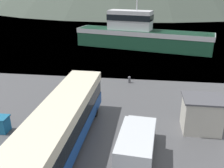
# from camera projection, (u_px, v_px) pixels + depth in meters

# --- Properties ---
(water_surface) EXTENTS (240.00, 240.00, 0.00)m
(water_surface) POSITION_uv_depth(u_px,v_px,m) (137.00, 4.00, 139.73)
(water_surface) COLOR slate
(water_surface) RESTS_ON ground
(tour_bus) EXTENTS (2.79, 12.67, 3.28)m
(tour_bus) POSITION_uv_depth(u_px,v_px,m) (63.00, 123.00, 16.07)
(tour_bus) COLOR #194799
(tour_bus) RESTS_ON ground
(delivery_van) EXTENTS (2.44, 5.79, 2.25)m
(delivery_van) POSITION_uv_depth(u_px,v_px,m) (137.00, 144.00, 15.00)
(delivery_van) COLOR silver
(delivery_van) RESTS_ON ground
(fishing_boat) EXTENTS (23.14, 9.32, 11.62)m
(fishing_boat) POSITION_uv_depth(u_px,v_px,m) (140.00, 34.00, 42.08)
(fishing_boat) COLOR #1E5138
(fishing_boat) RESTS_ON water_surface
(dock_kiosk) EXTENTS (2.92, 2.41, 2.62)m
(dock_kiosk) POSITION_uv_depth(u_px,v_px,m) (202.00, 114.00, 18.24)
(dock_kiosk) COLOR beige
(dock_kiosk) RESTS_ON ground
(mooring_bollard) EXTENTS (0.31, 0.31, 0.76)m
(mooring_bollard) POSITION_uv_depth(u_px,v_px,m) (129.00, 79.00, 27.59)
(mooring_bollard) COLOR #4C4C51
(mooring_bollard) RESTS_ON ground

